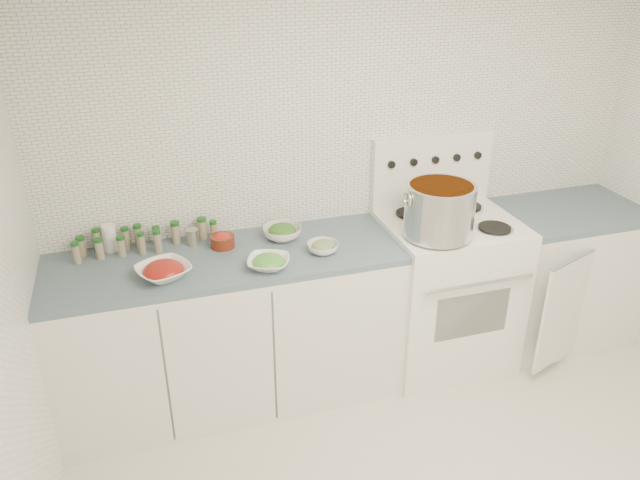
{
  "coord_description": "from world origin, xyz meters",
  "views": [
    {
      "loc": [
        -1.2,
        -1.7,
        2.42
      ],
      "look_at": [
        -0.32,
        1.14,
        0.95
      ],
      "focal_mm": 35.0,
      "sensor_mm": 36.0,
      "label": 1
    }
  ],
  "objects_px": {
    "stove": "(444,286)",
    "bowl_snowpea": "(269,262)",
    "bowl_tomato": "(163,271)",
    "stock_pot": "(440,208)"
  },
  "relations": [
    {
      "from": "stock_pot",
      "to": "bowl_tomato",
      "type": "bearing_deg",
      "value": 178.35
    },
    {
      "from": "stove",
      "to": "bowl_tomato",
      "type": "bearing_deg",
      "value": -175.8
    },
    {
      "from": "bowl_tomato",
      "to": "stove",
      "type": "bearing_deg",
      "value": 4.2
    },
    {
      "from": "stove",
      "to": "bowl_snowpea",
      "type": "bearing_deg",
      "value": -171.11
    },
    {
      "from": "stove",
      "to": "stock_pot",
      "type": "xyz_separation_m",
      "value": [
        -0.17,
        -0.16,
        0.6
      ]
    },
    {
      "from": "bowl_tomato",
      "to": "stock_pot",
      "type": "bearing_deg",
      "value": -1.65
    },
    {
      "from": "bowl_tomato",
      "to": "bowl_snowpea",
      "type": "height_order",
      "value": "bowl_tomato"
    },
    {
      "from": "bowl_tomato",
      "to": "bowl_snowpea",
      "type": "distance_m",
      "value": 0.52
    },
    {
      "from": "stock_pot",
      "to": "bowl_snowpea",
      "type": "bearing_deg",
      "value": -179.22
    },
    {
      "from": "bowl_tomato",
      "to": "bowl_snowpea",
      "type": "xyz_separation_m",
      "value": [
        0.51,
        -0.05,
        -0.01
      ]
    }
  ]
}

